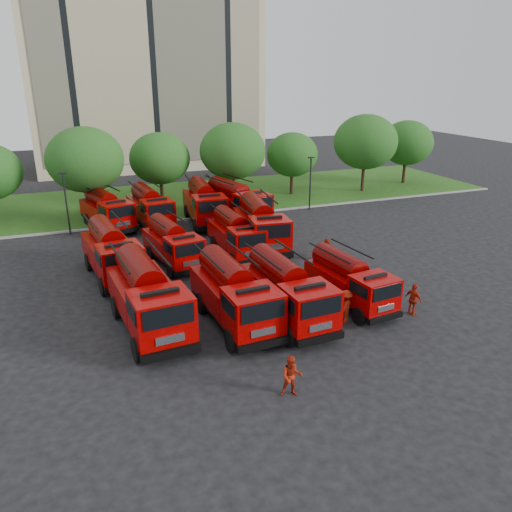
{
  "coord_description": "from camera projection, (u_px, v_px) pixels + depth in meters",
  "views": [
    {
      "loc": [
        -9.82,
        -24.92,
        12.56
      ],
      "look_at": [
        0.68,
        2.29,
        1.8
      ],
      "focal_mm": 35.0,
      "sensor_mm": 36.0,
      "label": 1
    }
  ],
  "objects": [
    {
      "name": "firefighter_2",
      "position": [
        412.0,
        314.0,
        27.54
      ],
      "size": [
        0.84,
        1.18,
        1.81
      ],
      "primitive_type": "imported",
      "rotation": [
        0.0,
        0.0,
        1.82
      ],
      "color": "#9F1F0C",
      "rests_on": "ground"
    },
    {
      "name": "curb",
      "position": [
        187.0,
        219.0,
        45.12
      ],
      "size": [
        70.0,
        0.3,
        0.14
      ],
      "primitive_type": "cube",
      "color": "gray",
      "rests_on": "ground"
    },
    {
      "name": "firefighter_4",
      "position": [
        207.0,
        285.0,
        31.28
      ],
      "size": [
        0.94,
        0.99,
        1.71
      ],
      "primitive_type": "imported",
      "rotation": [
        0.0,
        0.0,
        2.23
      ],
      "color": "#9F1F0C",
      "rests_on": "ground"
    },
    {
      "name": "tree_3",
      "position": [
        160.0,
        158.0,
        48.52
      ],
      "size": [
        5.88,
        5.88,
        7.19
      ],
      "color": "#382314",
      "rests_on": "ground"
    },
    {
      "name": "fire_truck_3",
      "position": [
        349.0,
        281.0,
        28.28
      ],
      "size": [
        2.92,
        6.57,
        2.89
      ],
      "rotation": [
        0.0,
        0.0,
        0.12
      ],
      "color": "black",
      "rests_on": "ground"
    },
    {
      "name": "tree_4",
      "position": [
        233.0,
        151.0,
        49.39
      ],
      "size": [
        6.55,
        6.55,
        8.01
      ],
      "color": "#382314",
      "rests_on": "ground"
    },
    {
      "name": "ground",
      "position": [
        259.0,
        298.0,
        29.48
      ],
      "size": [
        140.0,
        140.0,
        0.0
      ],
      "primitive_type": "plane",
      "color": "black",
      "rests_on": "ground"
    },
    {
      "name": "fire_truck_8",
      "position": [
        107.0,
        210.0,
        42.24
      ],
      "size": [
        4.23,
        7.47,
        3.23
      ],
      "rotation": [
        0.0,
        0.0,
        0.27
      ],
      "color": "black",
      "rests_on": "ground"
    },
    {
      "name": "firefighter_1",
      "position": [
        291.0,
        395.0,
        20.64
      ],
      "size": [
        1.0,
        0.75,
        1.82
      ],
      "primitive_type": "imported",
      "rotation": [
        0.0,
        0.0,
        -0.34
      ],
      "color": "#9F1F0C",
      "rests_on": "ground"
    },
    {
      "name": "tree_2",
      "position": [
        85.0,
        160.0,
        43.74
      ],
      "size": [
        6.72,
        6.72,
        8.22
      ],
      "color": "#382314",
      "rests_on": "ground"
    },
    {
      "name": "firefighter_3",
      "position": [
        344.0,
        322.0,
        26.68
      ],
      "size": [
        1.32,
        1.21,
        1.84
      ],
      "primitive_type": "imported",
      "rotation": [
        0.0,
        0.0,
        3.79
      ],
      "color": "#9F1F0C",
      "rests_on": "ground"
    },
    {
      "name": "apartment_building",
      "position": [
        144.0,
        73.0,
        67.79
      ],
      "size": [
        30.0,
        14.18,
        25.0
      ],
      "color": "beige",
      "rests_on": "ground"
    },
    {
      "name": "lawn",
      "position": [
        169.0,
        199.0,
        52.21
      ],
      "size": [
        70.0,
        16.0,
        0.12
      ],
      "primitive_type": "cube",
      "color": "#1A4A13",
      "rests_on": "ground"
    },
    {
      "name": "fire_truck_7",
      "position": [
        260.0,
        225.0,
        37.46
      ],
      "size": [
        3.62,
        8.1,
        3.57
      ],
      "rotation": [
        0.0,
        0.0,
        -0.12
      ],
      "color": "black",
      "rests_on": "ground"
    },
    {
      "name": "fire_truck_2",
      "position": [
        286.0,
        290.0,
        26.49
      ],
      "size": [
        2.99,
        7.41,
        3.32
      ],
      "rotation": [
        0.0,
        0.0,
        0.05
      ],
      "color": "black",
      "rests_on": "ground"
    },
    {
      "name": "firefighter_5",
      "position": [
        326.0,
        260.0,
        35.49
      ],
      "size": [
        1.54,
        0.77,
        1.61
      ],
      "primitive_type": "imported",
      "rotation": [
        0.0,
        0.0,
        3.23
      ],
      "color": "#9F1F0C",
      "rests_on": "ground"
    },
    {
      "name": "firefighter_0",
      "position": [
        345.0,
        311.0,
        27.94
      ],
      "size": [
        0.8,
        0.72,
        1.81
      ],
      "primitive_type": "imported",
      "rotation": [
        0.0,
        0.0,
        0.46
      ],
      "color": "#9F1F0C",
      "rests_on": "ground"
    },
    {
      "name": "fire_truck_11",
      "position": [
        236.0,
        202.0,
        44.11
      ],
      "size": [
        4.55,
        8.23,
        3.56
      ],
      "rotation": [
        0.0,
        0.0,
        0.25
      ],
      "color": "black",
      "rests_on": "ground"
    },
    {
      "name": "lamp_post_1",
      "position": [
        310.0,
        180.0,
        47.58
      ],
      "size": [
        0.6,
        0.25,
        5.11
      ],
      "color": "black",
      "rests_on": "ground"
    },
    {
      "name": "tree_7",
      "position": [
        407.0,
        143.0,
        58.27
      ],
      "size": [
        6.05,
        6.05,
        7.39
      ],
      "color": "#382314",
      "rests_on": "ground"
    },
    {
      "name": "tree_6",
      "position": [
        366.0,
        142.0,
        53.93
      ],
      "size": [
        6.89,
        6.89,
        8.42
      ],
      "color": "#382314",
      "rests_on": "ground"
    },
    {
      "name": "fire_truck_9",
      "position": [
        150.0,
        207.0,
        43.04
      ],
      "size": [
        3.25,
        7.39,
        3.26
      ],
      "rotation": [
        0.0,
        0.0,
        0.11
      ],
      "color": "black",
      "rests_on": "ground"
    },
    {
      "name": "fire_truck_4",
      "position": [
        111.0,
        252.0,
        32.08
      ],
      "size": [
        3.44,
        7.72,
        3.4
      ],
      "rotation": [
        0.0,
        0.0,
        0.12
      ],
      "color": "black",
      "rests_on": "ground"
    },
    {
      "name": "fire_truck_6",
      "position": [
        235.0,
        234.0,
        36.14
      ],
      "size": [
        2.62,
        6.75,
        3.04
      ],
      "rotation": [
        0.0,
        0.0,
        0.03
      ],
      "color": "black",
      "rests_on": "ground"
    },
    {
      "name": "fire_truck_5",
      "position": [
        172.0,
        243.0,
        34.28
      ],
      "size": [
        3.27,
        6.83,
        2.99
      ],
      "rotation": [
        0.0,
        0.0,
        0.16
      ],
      "color": "black",
      "rests_on": "ground"
    },
    {
      "name": "fire_truck_10",
      "position": [
        204.0,
        203.0,
        43.72
      ],
      "size": [
        3.35,
        7.99,
        3.55
      ],
      "rotation": [
        0.0,
        0.0,
        -0.08
      ],
      "color": "black",
      "rests_on": "ground"
    },
    {
      "name": "lamp_post_0",
      "position": [
        66.0,
        200.0,
        40.15
      ],
      "size": [
        0.6,
        0.25,
        5.11
      ],
      "color": "black",
      "rests_on": "ground"
    },
    {
      "name": "fire_truck_0",
      "position": [
        147.0,
        297.0,
        25.39
      ],
      "size": [
        3.44,
        8.17,
        3.63
      ],
      "rotation": [
        0.0,
        0.0,
        0.08
      ],
      "color": "black",
      "rests_on": "ground"
    },
    {
      "name": "fire_truck_1",
      "position": [
        234.0,
        294.0,
        26.02
      ],
      "size": [
        3.07,
        7.59,
        3.39
      ],
      "rotation": [
        0.0,
        0.0,
        0.06
      ],
      "color": "black",
      "rests_on": "ground"
    },
    {
      "name": "tree_5",
      "position": [
        292.0,
        155.0,
        52.93
      ],
      "size": [
        5.46,
        5.46,
        6.68
      ],
      "color": "#382314",
      "rests_on": "ground"
    }
  ]
}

